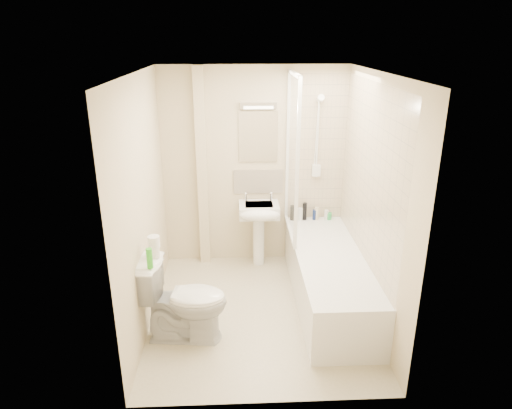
{
  "coord_description": "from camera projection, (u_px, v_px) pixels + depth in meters",
  "views": [
    {
      "loc": [
        -0.22,
        -4.05,
        2.71
      ],
      "look_at": [
        -0.02,
        0.2,
        1.12
      ],
      "focal_mm": 32.0,
      "sensor_mm": 36.0,
      "label": 1
    }
  ],
  "objects": [
    {
      "name": "bathtub",
      "position": [
        329.0,
        277.0,
        4.86
      ],
      "size": [
        0.7,
        2.1,
        0.55
      ],
      "color": "white",
      "rests_on": "ground"
    },
    {
      "name": "pipe_boxing",
      "position": [
        202.0,
        170.0,
        5.41
      ],
      "size": [
        0.12,
        0.12,
        2.4
      ],
      "primitive_type": "cube",
      "color": "beige",
      "rests_on": "ground"
    },
    {
      "name": "bottle_white_b",
      "position": [
        326.0,
        215.0,
        5.66
      ],
      "size": [
        0.05,
        0.05,
        0.12
      ],
      "primitive_type": "cylinder",
      "color": "silver",
      "rests_on": "bathtub"
    },
    {
      "name": "splashback",
      "position": [
        258.0,
        181.0,
        5.55
      ],
      "size": [
        0.6,
        0.02,
        0.3
      ],
      "primitive_type": "cube",
      "color": "beige",
      "rests_on": "wall_back"
    },
    {
      "name": "toilet_roll_lower",
      "position": [
        154.0,
        252.0,
        4.13
      ],
      "size": [
        0.1,
        0.1,
        0.1
      ],
      "primitive_type": "cylinder",
      "color": "white",
      "rests_on": "toilet"
    },
    {
      "name": "toilet",
      "position": [
        184.0,
        300.0,
        4.22
      ],
      "size": [
        0.62,
        0.89,
        0.81
      ],
      "primitive_type": "imported",
      "rotation": [
        0.0,
        0.0,
        1.47
      ],
      "color": "white",
      "rests_on": "ground"
    },
    {
      "name": "bottle_black_b",
      "position": [
        305.0,
        211.0,
        5.63
      ],
      "size": [
        0.05,
        0.05,
        0.22
      ],
      "primitive_type": "cylinder",
      "color": "black",
      "rests_on": "bathtub"
    },
    {
      "name": "bottle_cream",
      "position": [
        317.0,
        213.0,
        5.64
      ],
      "size": [
        0.05,
        0.05,
        0.16
      ],
      "primitive_type": "cylinder",
      "color": "beige",
      "rests_on": "bathtub"
    },
    {
      "name": "tile_right",
      "position": [
        369.0,
        174.0,
        4.47
      ],
      "size": [
        0.01,
        2.1,
        1.75
      ],
      "primitive_type": "cube",
      "color": "beige",
      "rests_on": "wall_right"
    },
    {
      "name": "tile_back",
      "position": [
        317.0,
        149.0,
        5.44
      ],
      "size": [
        0.7,
        0.01,
        1.75
      ],
      "primitive_type": "cube",
      "color": "beige",
      "rests_on": "wall_back"
    },
    {
      "name": "bottle_black_a",
      "position": [
        292.0,
        213.0,
        5.63
      ],
      "size": [
        0.06,
        0.06,
        0.19
      ],
      "primitive_type": "cylinder",
      "color": "black",
      "rests_on": "bathtub"
    },
    {
      "name": "pedestal_sink",
      "position": [
        259.0,
        218.0,
        5.47
      ],
      "size": [
        0.48,
        0.45,
        0.92
      ],
      "color": "white",
      "rests_on": "ground"
    },
    {
      "name": "ceiling",
      "position": [
        260.0,
        73.0,
        3.91
      ],
      "size": [
        2.2,
        2.5,
        0.02
      ],
      "primitive_type": "cube",
      "color": "white",
      "rests_on": "wall_back"
    },
    {
      "name": "shower_fixture",
      "position": [
        318.0,
        140.0,
        5.35
      ],
      "size": [
        0.1,
        0.16,
        0.99
      ],
      "color": "white",
      "rests_on": "wall_back"
    },
    {
      "name": "mirror",
      "position": [
        258.0,
        137.0,
        5.35
      ],
      "size": [
        0.46,
        0.01,
        0.6
      ],
      "primitive_type": "cube",
      "color": "white",
      "rests_on": "wall_back"
    },
    {
      "name": "bottle_green",
      "position": [
        329.0,
        216.0,
        5.66
      ],
      "size": [
        0.07,
        0.07,
        0.08
      ],
      "primitive_type": "cylinder",
      "color": "green",
      "rests_on": "bathtub"
    },
    {
      "name": "strip_light",
      "position": [
        258.0,
        105.0,
        5.2
      ],
      "size": [
        0.42,
        0.07,
        0.07
      ],
      "primitive_type": "cube",
      "color": "silver",
      "rests_on": "wall_back"
    },
    {
      "name": "shower_screen",
      "position": [
        292.0,
        157.0,
        5.0
      ],
      "size": [
        0.04,
        0.92,
        1.8
      ],
      "color": "white",
      "rests_on": "bathtub"
    },
    {
      "name": "wall_right",
      "position": [
        374.0,
        202.0,
        4.37
      ],
      "size": [
        0.02,
        2.5,
        2.4
      ],
      "primitive_type": "cube",
      "color": "beige",
      "rests_on": "ground"
    },
    {
      "name": "toilet_roll_upper",
      "position": [
        154.0,
        242.0,
        4.1
      ],
      "size": [
        0.11,
        0.11,
        0.11
      ],
      "primitive_type": "cylinder",
      "color": "white",
      "rests_on": "toilet_roll_lower"
    },
    {
      "name": "green_bottle",
      "position": [
        150.0,
        258.0,
        3.92
      ],
      "size": [
        0.05,
        0.05,
        0.18
      ],
      "primitive_type": "cylinder",
      "color": "green",
      "rests_on": "toilet"
    },
    {
      "name": "bottle_white_a",
      "position": [
        300.0,
        214.0,
        5.64
      ],
      "size": [
        0.06,
        0.06,
        0.15
      ],
      "primitive_type": "cylinder",
      "color": "white",
      "rests_on": "bathtub"
    },
    {
      "name": "wall_left",
      "position": [
        143.0,
        206.0,
        4.28
      ],
      "size": [
        0.02,
        2.5,
        2.4
      ],
      "primitive_type": "cube",
      "color": "beige",
      "rests_on": "ground"
    },
    {
      "name": "bottle_blue",
      "position": [
        315.0,
        215.0,
        5.65
      ],
      "size": [
        0.05,
        0.05,
        0.13
      ],
      "primitive_type": "cylinder",
      "color": "navy",
      "rests_on": "bathtub"
    },
    {
      "name": "wall_back",
      "position": [
        254.0,
        168.0,
        5.5
      ],
      "size": [
        2.2,
        0.02,
        2.4
      ],
      "primitive_type": "cube",
      "color": "beige",
      "rests_on": "ground"
    },
    {
      "name": "floor",
      "position": [
        259.0,
        312.0,
        4.75
      ],
      "size": [
        2.5,
        2.5,
        0.0
      ],
      "primitive_type": "plane",
      "color": "beige",
      "rests_on": "ground"
    }
  ]
}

